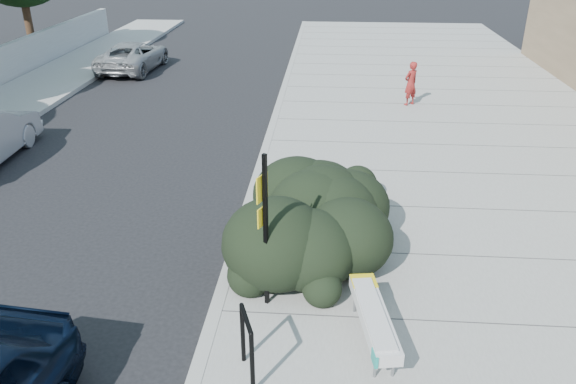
# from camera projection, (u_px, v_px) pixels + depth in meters

# --- Properties ---
(ground) EXTENTS (120.00, 120.00, 0.00)m
(ground) POSITION_uv_depth(u_px,v_px,m) (216.00, 318.00, 9.19)
(ground) COLOR black
(ground) RESTS_ON ground
(sidewalk_near) EXTENTS (11.20, 50.00, 0.15)m
(sidewalk_near) POSITION_uv_depth(u_px,v_px,m) (489.00, 193.00, 13.28)
(sidewalk_near) COLOR gray
(sidewalk_near) RESTS_ON ground
(curb_near) EXTENTS (0.22, 50.00, 0.17)m
(curb_near) POSITION_uv_depth(u_px,v_px,m) (255.00, 185.00, 13.65)
(curb_near) COLOR #9E9E99
(curb_near) RESTS_ON ground
(bench) EXTENTS (0.68, 1.97, 0.58)m
(bench) POSITION_uv_depth(u_px,v_px,m) (374.00, 317.00, 8.27)
(bench) COLOR gray
(bench) RESTS_ON sidewalk_near
(bike_rack) EXTENTS (0.28, 0.66, 1.01)m
(bike_rack) POSITION_uv_depth(u_px,v_px,m) (247.00, 341.00, 7.57)
(bike_rack) COLOR black
(bike_rack) RESTS_ON sidewalk_near
(sign_post) EXTENTS (0.16, 0.29, 2.66)m
(sign_post) POSITION_uv_depth(u_px,v_px,m) (265.00, 223.00, 8.69)
(sign_post) COLOR black
(sign_post) RESTS_ON sidewalk_near
(hedge) EXTENTS (3.82, 4.98, 1.67)m
(hedge) POSITION_uv_depth(u_px,v_px,m) (313.00, 200.00, 10.92)
(hedge) COLOR black
(hedge) RESTS_ON sidewalk_near
(suv_silver) EXTENTS (2.29, 4.57, 1.24)m
(suv_silver) POSITION_uv_depth(u_px,v_px,m) (133.00, 56.00, 24.48)
(suv_silver) COLOR #939598
(suv_silver) RESTS_ON ground
(pedestrian) EXTENTS (0.65, 0.62, 1.50)m
(pedestrian) POSITION_uv_depth(u_px,v_px,m) (411.00, 83.00, 19.19)
(pedestrian) COLOR maroon
(pedestrian) RESTS_ON sidewalk_near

